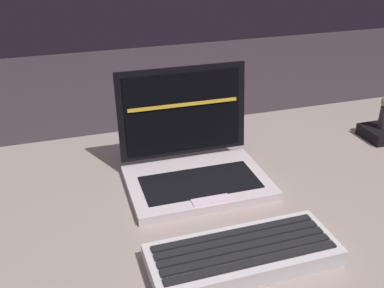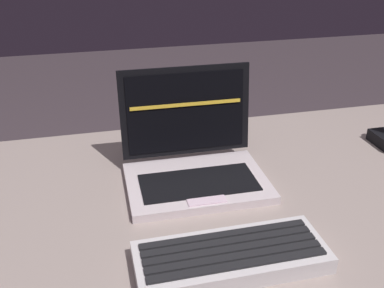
% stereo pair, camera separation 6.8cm
% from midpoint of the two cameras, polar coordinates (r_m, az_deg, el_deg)
% --- Properties ---
extents(desk, '(1.70, 0.80, 0.71)m').
position_cam_midpoint_polar(desk, '(1.01, -0.86, -9.80)').
color(desk, '#A4928A').
rests_on(desk, ground).
extents(laptop_front, '(0.32, 0.25, 0.24)m').
position_cam_midpoint_polar(laptop_front, '(1.03, -1.76, -2.05)').
color(laptop_front, silver).
rests_on(laptop_front, desk).
extents(external_keyboard, '(0.34, 0.13, 0.04)m').
position_cam_midpoint_polar(external_keyboard, '(0.81, 4.04, -13.88)').
color(external_keyboard, silver).
rests_on(external_keyboard, desk).
extents(figurine_stand, '(0.10, 0.10, 0.03)m').
position_cam_midpoint_polar(figurine_stand, '(1.33, 21.56, 1.29)').
color(figurine_stand, black).
rests_on(figurine_stand, desk).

